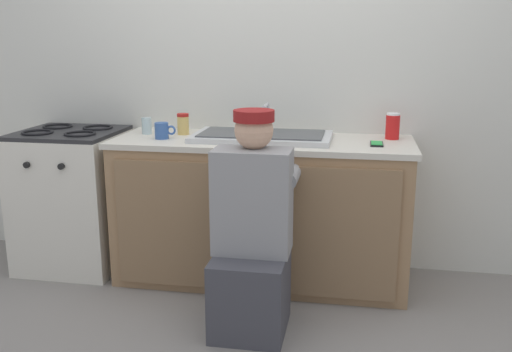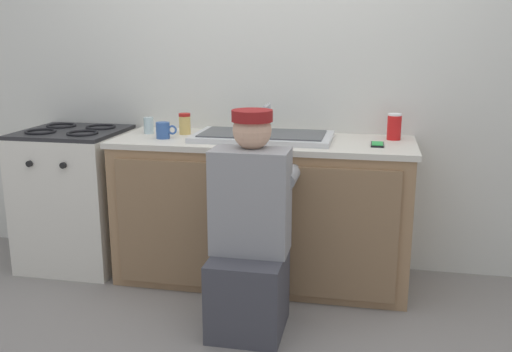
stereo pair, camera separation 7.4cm
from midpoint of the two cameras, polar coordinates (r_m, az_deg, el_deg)
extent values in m
plane|color=gray|center=(3.31, 0.30, -12.08)|extent=(12.00, 12.00, 0.00)
cube|color=silver|center=(3.63, 2.37, 10.70)|extent=(6.00, 0.10, 2.50)
cube|color=#997551|center=(3.43, 1.29, -3.67)|extent=(1.71, 0.60, 0.83)
cube|color=#866747|center=(3.24, -6.87, -4.84)|extent=(0.75, 0.02, 0.73)
cube|color=#866747|center=(3.09, 7.76, -5.81)|extent=(0.75, 0.02, 0.73)
cube|color=beige|center=(3.33, 1.33, 3.42)|extent=(1.75, 0.62, 0.03)
cube|color=silver|center=(3.32, 1.33, 3.95)|extent=(0.80, 0.44, 0.03)
cube|color=#4C4F51|center=(3.36, -1.87, 4.38)|extent=(0.33, 0.35, 0.01)
cube|color=#4C4F51|center=(3.29, 4.59, 4.15)|extent=(0.33, 0.35, 0.01)
cylinder|color=#B7BABF|center=(3.50, 1.89, 5.68)|extent=(0.02, 0.02, 0.18)
cylinder|color=#B7BABF|center=(3.41, 1.68, 7.00)|extent=(0.02, 0.16, 0.02)
cube|color=silver|center=(3.83, -16.95, -2.25)|extent=(0.61, 0.60, 0.85)
cube|color=#262628|center=(3.74, -17.43, 4.22)|extent=(0.60, 0.59, 0.02)
torus|color=black|center=(3.70, -20.22, 4.20)|extent=(0.19, 0.19, 0.02)
torus|color=black|center=(3.56, -16.41, 4.15)|extent=(0.19, 0.19, 0.02)
torus|color=black|center=(3.91, -18.39, 4.81)|extent=(0.19, 0.19, 0.02)
torus|color=black|center=(3.78, -14.73, 4.77)|extent=(0.19, 0.19, 0.02)
cylinder|color=black|center=(3.55, -21.18, 1.15)|extent=(0.04, 0.02, 0.04)
cylinder|color=black|center=(3.44, -18.16, 1.01)|extent=(0.04, 0.02, 0.04)
cube|color=#3F3F47|center=(2.91, -0.04, -11.60)|extent=(0.36, 0.40, 0.40)
cube|color=gray|center=(2.80, 0.21, -2.54)|extent=(0.38, 0.22, 0.52)
sphere|color=tan|center=(2.76, 0.38, 4.59)|extent=(0.19, 0.19, 0.19)
cylinder|color=maroon|center=(2.75, 0.38, 6.06)|extent=(0.20, 0.20, 0.06)
cube|color=maroon|center=(2.83, 0.72, 5.91)|extent=(0.13, 0.09, 0.02)
cylinder|color=gray|center=(3.00, -2.22, 0.37)|extent=(0.08, 0.30, 0.08)
cylinder|color=gray|center=(2.94, 4.23, 0.06)|extent=(0.08, 0.30, 0.08)
cylinder|color=#DBB760|center=(3.52, -6.54, 5.07)|extent=(0.07, 0.07, 0.11)
cylinder|color=#B21E19|center=(3.51, -6.57, 6.10)|extent=(0.07, 0.07, 0.02)
cylinder|color=#335699|center=(3.39, -8.68, 4.53)|extent=(0.08, 0.08, 0.09)
torus|color=#335699|center=(3.37, -7.75, 4.59)|extent=(0.06, 0.01, 0.06)
cube|color=black|center=(3.22, 12.68, 3.09)|extent=(0.07, 0.14, 0.01)
cube|color=green|center=(3.21, 12.69, 3.20)|extent=(0.06, 0.12, 0.00)
cylinder|color=#ADC6CC|center=(3.57, -10.10, 5.00)|extent=(0.06, 0.06, 0.10)
cylinder|color=red|center=(3.41, 14.25, 4.71)|extent=(0.08, 0.08, 0.14)
cylinder|color=white|center=(3.40, 14.33, 5.97)|extent=(0.08, 0.08, 0.01)
camera|label=1|loc=(0.04, -89.33, 0.16)|focal=40.00mm
camera|label=2|loc=(0.04, 90.67, -0.16)|focal=40.00mm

